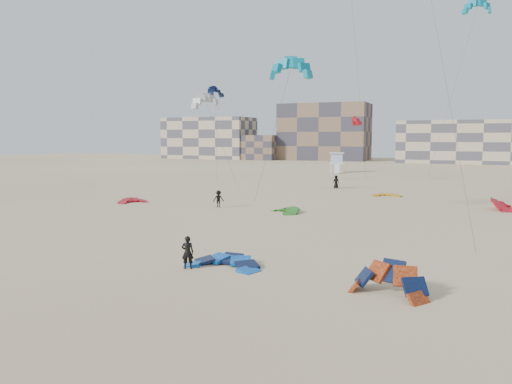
% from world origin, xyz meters
% --- Properties ---
extents(ground, '(320.00, 320.00, 0.00)m').
position_xyz_m(ground, '(0.00, 0.00, 0.00)').
color(ground, beige).
rests_on(ground, ground).
extents(kite_ground_blue, '(4.06, 4.28, 1.72)m').
position_xyz_m(kite_ground_blue, '(0.68, 0.77, 0.00)').
color(kite_ground_blue, blue).
rests_on(kite_ground_blue, ground).
extents(kite_ground_orange, '(4.52, 4.48, 3.70)m').
position_xyz_m(kite_ground_orange, '(9.96, -0.89, 0.00)').
color(kite_ground_orange, '#D9491B').
rests_on(kite_ground_orange, ground).
extents(kite_ground_red, '(4.61, 4.54, 1.63)m').
position_xyz_m(kite_ground_red, '(-21.20, 21.63, 0.00)').
color(kite_ground_red, '#B11B1B').
rests_on(kite_ground_red, ground).
extents(kite_ground_green, '(5.04, 5.04, 1.86)m').
position_xyz_m(kite_ground_green, '(-3.01, 21.26, 0.00)').
color(kite_ground_green, '#1F7716').
rests_on(kite_ground_green, ground).
extents(kite_ground_red_far, '(3.99, 3.83, 3.44)m').
position_xyz_m(kite_ground_red_far, '(16.53, 31.58, 0.00)').
color(kite_ground_red_far, '#B11B1B').
rests_on(kite_ground_red_far, ground).
extents(kite_ground_yellow, '(3.63, 3.79, 0.58)m').
position_xyz_m(kite_ground_yellow, '(3.98, 39.04, 0.00)').
color(kite_ground_yellow, orange).
rests_on(kite_ground_yellow, ground).
extents(kitesurfer_main, '(0.80, 0.67, 1.85)m').
position_xyz_m(kitesurfer_main, '(-0.94, -0.45, 0.93)').
color(kitesurfer_main, black).
rests_on(kitesurfer_main, ground).
extents(kitesurfer_c, '(1.31, 1.22, 1.77)m').
position_xyz_m(kitesurfer_c, '(-10.64, 22.04, 0.88)').
color(kitesurfer_c, black).
rests_on(kitesurfer_c, ground).
extents(kitesurfer_e, '(0.94, 0.65, 1.84)m').
position_xyz_m(kitesurfer_e, '(-4.17, 46.13, 0.92)').
color(kitesurfer_e, black).
rests_on(kitesurfer_e, ground).
extents(kite_fly_teal_a, '(6.34, 4.14, 13.42)m').
position_xyz_m(kite_fly_teal_a, '(-1.49, 18.15, 13.07)').
color(kite_fly_teal_a, '#0C83A7').
rests_on(kite_fly_teal_a, ground).
extents(kite_fly_grey, '(7.01, 4.99, 11.68)m').
position_xyz_m(kite_fly_grey, '(-16.80, 30.91, 11.42)').
color(kite_fly_grey, silver).
rests_on(kite_fly_grey, ground).
extents(kite_fly_navy, '(3.66, 3.55, 14.20)m').
position_xyz_m(kite_fly_navy, '(-22.21, 43.60, 13.93)').
color(kite_fly_navy, '#0B193A').
rests_on(kite_fly_navy, ground).
extents(kite_fly_teal_b, '(8.31, 6.67, 26.99)m').
position_xyz_m(kite_fly_teal_b, '(13.45, 60.74, 26.71)').
color(kite_fly_teal_b, '#0C83A7').
rests_on(kite_fly_teal_b, ground).
extents(kite_fly_red, '(4.42, 4.39, 10.05)m').
position_xyz_m(kite_fly_red, '(-3.68, 56.94, 9.78)').
color(kite_fly_red, '#B11B1B').
rests_on(kite_fly_red, ground).
extents(lifeguard_tower_far, '(3.62, 6.06, 4.15)m').
position_xyz_m(lifeguard_tower_far, '(-11.97, 77.84, 2.06)').
color(lifeguard_tower_far, white).
rests_on(lifeguard_tower_far, ground).
extents(condo_west_a, '(30.00, 15.00, 14.00)m').
position_xyz_m(condo_west_a, '(-70.00, 130.00, 7.00)').
color(condo_west_a, '#C2AF8E').
rests_on(condo_west_a, ground).
extents(condo_west_b, '(28.00, 14.00, 18.00)m').
position_xyz_m(condo_west_b, '(-30.00, 134.00, 9.00)').
color(condo_west_b, brown).
rests_on(condo_west_b, ground).
extents(condo_mid, '(32.00, 16.00, 12.00)m').
position_xyz_m(condo_mid, '(10.00, 130.00, 6.00)').
color(condo_mid, '#C2AF8E').
rests_on(condo_mid, ground).
extents(condo_fill_left, '(12.00, 10.00, 8.00)m').
position_xyz_m(condo_fill_left, '(-50.00, 128.00, 4.00)').
color(condo_fill_left, brown).
rests_on(condo_fill_left, ground).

